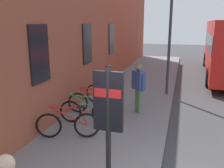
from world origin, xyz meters
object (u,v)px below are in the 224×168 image
(bicycle_leaning_wall, at_px, (87,112))
(bicycle_far_end, at_px, (68,124))
(transit_info_sign, at_px, (108,110))
(bicycle_end_of_row, at_px, (104,95))
(street_lamp, at_px, (170,28))
(pedestrian_crossing_street, at_px, (138,83))
(bicycle_by_door, at_px, (93,102))

(bicycle_leaning_wall, bearing_deg, bicycle_far_end, 174.08)
(bicycle_far_end, bearing_deg, transit_info_sign, -135.64)
(bicycle_end_of_row, bearing_deg, street_lamp, -45.68)
(bicycle_leaning_wall, distance_m, transit_info_sign, 3.45)
(bicycle_end_of_row, relative_size, pedestrian_crossing_street, 0.97)
(bicycle_far_end, distance_m, bicycle_leaning_wall, 1.09)
(bicycle_far_end, bearing_deg, street_lamp, -23.89)
(transit_info_sign, distance_m, pedestrian_crossing_street, 4.29)
(bicycle_far_end, relative_size, street_lamp, 0.35)
(bicycle_by_door, xyz_separation_m, street_lamp, (3.21, -2.35, 2.53))
(bicycle_far_end, distance_m, transit_info_sign, 2.71)
(bicycle_far_end, xyz_separation_m, street_lamp, (5.22, -2.31, 2.53))
(bicycle_end_of_row, distance_m, pedestrian_crossing_street, 1.66)
(bicycle_by_door, distance_m, transit_info_sign, 4.31)
(bicycle_leaning_wall, bearing_deg, pedestrian_crossing_street, -43.97)
(bicycle_by_door, xyz_separation_m, pedestrian_crossing_street, (0.49, -1.52, 0.67))
(bicycle_leaning_wall, bearing_deg, bicycle_by_door, 8.80)
(bicycle_far_end, height_order, pedestrian_crossing_street, pedestrian_crossing_street)
(bicycle_end_of_row, height_order, street_lamp, street_lamp)
(bicycle_far_end, relative_size, bicycle_by_door, 0.97)
(bicycle_leaning_wall, bearing_deg, street_lamp, -28.01)
(pedestrian_crossing_street, height_order, street_lamp, street_lamp)
(bicycle_leaning_wall, xyz_separation_m, pedestrian_crossing_street, (1.43, -1.38, 0.67))
(bicycle_by_door, relative_size, street_lamp, 0.36)
(bicycle_leaning_wall, bearing_deg, transit_info_sign, -150.66)
(bicycle_leaning_wall, relative_size, transit_info_sign, 0.74)
(bicycle_far_end, xyz_separation_m, bicycle_end_of_row, (3.02, -0.06, -0.00))
(pedestrian_crossing_street, bearing_deg, bicycle_end_of_row, 70.35)
(bicycle_end_of_row, xyz_separation_m, street_lamp, (2.20, -2.26, 2.53))
(bicycle_end_of_row, relative_size, transit_info_sign, 0.71)
(street_lamp, bearing_deg, bicycle_far_end, 156.11)
(street_lamp, bearing_deg, bicycle_leaning_wall, 151.99)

